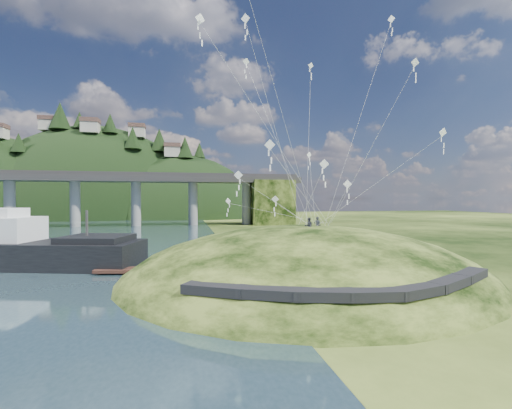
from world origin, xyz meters
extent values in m
plane|color=black|center=(0.00, 0.00, 0.00)|extent=(320.00, 320.00, 0.00)
ellipsoid|color=black|center=(8.00, 2.00, -1.50)|extent=(36.00, 32.00, 13.00)
cube|color=black|center=(-1.50, -8.00, 2.03)|extent=(4.32, 3.62, 0.71)
cube|color=black|center=(1.50, -9.65, 2.09)|extent=(4.10, 2.97, 0.61)
cube|color=black|center=(4.50, -10.65, 2.08)|extent=(3.85, 2.37, 0.62)
cube|color=black|center=(7.50, -11.10, 2.04)|extent=(3.62, 1.83, 0.66)
cube|color=black|center=(10.50, -10.90, 2.05)|extent=(3.82, 2.27, 0.68)
cube|color=black|center=(13.50, -9.95, 2.14)|extent=(4.11, 2.97, 0.71)
cube|color=black|center=(16.50, -8.40, 2.16)|extent=(4.26, 3.43, 0.66)
cube|color=#2D2B2B|center=(-50.00, 74.30, 14.40)|extent=(160.00, 0.40, 1.20)
cylinder|color=gray|center=(-47.50, 70.00, 6.50)|extent=(2.60, 2.60, 13.00)
cylinder|color=gray|center=(-32.00, 70.00, 6.50)|extent=(2.60, 2.60, 13.00)
cylinder|color=gray|center=(-16.50, 70.00, 6.50)|extent=(2.60, 2.60, 13.00)
cylinder|color=gray|center=(-1.00, 70.00, 6.50)|extent=(2.60, 2.60, 13.00)
cylinder|color=gray|center=(14.50, 70.00, 6.50)|extent=(2.60, 2.60, 13.00)
cube|color=black|center=(22.00, 70.00, 6.50)|extent=(12.00, 11.00, 13.00)
ellipsoid|color=black|center=(-40.00, 126.00, -6.00)|extent=(96.00, 68.00, 88.00)
ellipsoid|color=black|center=(-5.00, 118.00, -10.00)|extent=(76.00, 56.00, 72.00)
cone|color=black|center=(-60.58, 106.17, 27.34)|extent=(5.29, 5.29, 6.96)
cone|color=black|center=(-49.87, 114.63, 39.23)|extent=(8.01, 8.01, 10.54)
cone|color=black|center=(-42.87, 114.06, 37.88)|extent=(4.97, 4.97, 6.54)
cone|color=black|center=(-31.40, 112.04, 36.68)|extent=(5.83, 5.83, 7.67)
cone|color=black|center=(-22.45, 107.08, 30.58)|extent=(6.47, 6.47, 8.51)
cone|color=black|center=(-13.22, 113.99, 31.23)|extent=(7.13, 7.13, 9.38)
cone|color=black|center=(-3.12, 109.03, 27.87)|extent=(6.56, 6.56, 8.63)
cone|color=black|center=(2.77, 114.63, 27.68)|extent=(4.88, 4.88, 6.42)
cube|color=beige|center=(-55.00, 118.00, 35.99)|extent=(6.00, 5.00, 4.00)
cube|color=brown|center=(-55.00, 118.00, 38.69)|extent=(6.40, 5.40, 1.60)
cube|color=beige|center=(-38.00, 110.00, 34.28)|extent=(6.00, 5.00, 4.00)
cube|color=brown|center=(-38.00, 110.00, 36.98)|extent=(6.40, 5.40, 1.60)
cube|color=beige|center=(-22.00, 116.00, 34.18)|extent=(6.00, 5.00, 4.00)
cube|color=brown|center=(-22.00, 116.00, 36.88)|extent=(6.40, 5.40, 1.60)
cube|color=beige|center=(-8.00, 110.00, 25.88)|extent=(6.00, 5.00, 4.00)
cube|color=brown|center=(-8.00, 110.00, 28.58)|extent=(6.40, 5.40, 1.60)
cube|color=black|center=(-20.31, 13.09, 1.44)|extent=(25.34, 13.02, 2.89)
cube|color=white|center=(-23.52, 14.00, 4.00)|extent=(8.81, 6.81, 3.11)
cube|color=white|center=(-23.52, 14.00, 5.89)|extent=(5.18, 4.41, 1.33)
cube|color=black|center=(-12.82, 10.99, 3.22)|extent=(7.92, 7.15, 0.67)
cylinder|color=#2D2B2B|center=(-13.89, 11.29, 4.67)|extent=(0.27, 0.27, 3.33)
cube|color=#361C16|center=(-5.82, 6.64, 0.41)|extent=(12.90, 4.13, 0.32)
cylinder|color=#361C16|center=(-11.20, 7.56, 0.18)|extent=(0.27, 0.27, 0.91)
cylinder|color=#361C16|center=(-8.51, 7.10, 0.18)|extent=(0.27, 0.27, 0.91)
cylinder|color=#361C16|center=(-5.82, 6.64, 0.18)|extent=(0.27, 0.27, 0.91)
cylinder|color=#361C16|center=(-3.13, 6.17, 0.18)|extent=(0.27, 0.27, 0.91)
cylinder|color=#361C16|center=(-0.44, 5.71, 0.18)|extent=(0.27, 0.27, 0.91)
imported|color=#23252E|center=(9.42, 2.41, 5.85)|extent=(0.76, 0.68, 1.74)
imported|color=#23252E|center=(8.15, 1.45, 5.83)|extent=(0.87, 0.71, 1.67)
cube|color=white|center=(17.81, -4.35, 13.16)|extent=(0.76, 0.27, 0.74)
cube|color=white|center=(17.81, -4.35, 12.62)|extent=(0.10, 0.06, 0.44)
cube|color=white|center=(17.81, -4.35, 12.08)|extent=(0.10, 0.06, 0.44)
cube|color=white|center=(17.81, -4.35, 11.54)|extent=(0.10, 0.06, 0.44)
cube|color=white|center=(10.59, -1.59, 8.90)|extent=(0.58, 0.54, 0.75)
cube|color=white|center=(10.59, -1.59, 8.36)|extent=(0.09, 0.07, 0.44)
cube|color=white|center=(10.59, -1.59, 7.83)|extent=(0.09, 0.07, 0.44)
cube|color=white|center=(10.59, -1.59, 7.29)|extent=(0.09, 0.07, 0.44)
cube|color=white|center=(10.29, 6.62, 22.27)|extent=(0.65, 0.24, 0.64)
cube|color=white|center=(10.29, 6.62, 21.80)|extent=(0.08, 0.06, 0.38)
cube|color=white|center=(10.29, 6.62, 21.33)|extent=(0.08, 0.06, 0.38)
cube|color=white|center=(10.29, 6.62, 20.86)|extent=(0.08, 0.06, 0.38)
cube|color=white|center=(6.78, 8.59, 7.56)|extent=(0.81, 0.28, 0.80)
cube|color=white|center=(6.78, 8.59, 6.98)|extent=(0.11, 0.03, 0.48)
cube|color=white|center=(6.78, 8.59, 6.40)|extent=(0.11, 0.03, 0.48)
cube|color=white|center=(6.78, 8.59, 5.81)|extent=(0.11, 0.03, 0.48)
cube|color=white|center=(16.71, 1.41, 25.38)|extent=(0.50, 0.57, 0.71)
cube|color=white|center=(16.71, 1.41, 24.87)|extent=(0.08, 0.07, 0.42)
cube|color=white|center=(16.71, 1.41, 24.36)|extent=(0.08, 0.07, 0.42)
cube|color=white|center=(16.71, 1.41, 23.85)|extent=(0.08, 0.07, 0.42)
cube|color=white|center=(9.80, 5.76, 12.33)|extent=(0.61, 0.32, 0.65)
cube|color=white|center=(9.80, 5.76, 11.87)|extent=(0.08, 0.07, 0.38)
cube|color=white|center=(9.80, 5.76, 11.40)|extent=(0.08, 0.07, 0.38)
cube|color=white|center=(9.80, 5.76, 10.93)|extent=(0.08, 0.07, 0.38)
cube|color=white|center=(3.30, 7.95, 22.66)|extent=(0.76, 0.27, 0.74)
cube|color=white|center=(3.30, 7.95, 22.11)|extent=(0.10, 0.05, 0.44)
cube|color=white|center=(3.30, 7.95, 21.57)|extent=(0.10, 0.05, 0.44)
cube|color=white|center=(3.30, 7.95, 21.03)|extent=(0.10, 0.05, 0.44)
cube|color=white|center=(2.98, -3.97, 11.70)|extent=(0.77, 0.37, 0.82)
cube|color=white|center=(2.98, -3.97, 11.12)|extent=(0.11, 0.04, 0.48)
cube|color=white|center=(2.98, -3.97, 10.53)|extent=(0.11, 0.04, 0.48)
cube|color=white|center=(2.98, -3.97, 9.94)|extent=(0.11, 0.04, 0.48)
cube|color=white|center=(-2.19, -3.20, 21.02)|extent=(0.74, 0.41, 0.81)
cube|color=white|center=(-2.19, -3.20, 20.44)|extent=(0.10, 0.08, 0.47)
cube|color=white|center=(-2.19, -3.20, 19.87)|extent=(0.10, 0.08, 0.47)
cube|color=white|center=(-2.19, -3.20, 19.29)|extent=(0.10, 0.08, 0.47)
cube|color=white|center=(7.46, -3.81, 10.36)|extent=(0.76, 0.19, 0.76)
cube|color=white|center=(7.46, -3.81, 9.82)|extent=(0.10, 0.02, 0.44)
cube|color=white|center=(7.46, -3.81, 9.28)|extent=(0.10, 0.02, 0.44)
cube|color=white|center=(7.46, -3.81, 8.74)|extent=(0.10, 0.02, 0.44)
cube|color=white|center=(1.69, -0.73, 22.73)|extent=(0.70, 0.42, 0.78)
cube|color=white|center=(1.69, -0.73, 22.17)|extent=(0.10, 0.05, 0.45)
cube|color=white|center=(1.69, -0.73, 21.62)|extent=(0.10, 0.05, 0.45)
cube|color=white|center=(1.69, -0.73, 21.07)|extent=(0.10, 0.05, 0.45)
cube|color=white|center=(1.43, 8.97, 7.34)|extent=(0.55, 0.52, 0.71)
cube|color=white|center=(1.43, 8.97, 6.83)|extent=(0.09, 0.06, 0.42)
cube|color=white|center=(1.43, 8.97, 6.32)|extent=(0.09, 0.06, 0.42)
cube|color=white|center=(1.43, 8.97, 5.81)|extent=(0.09, 0.06, 0.42)
cube|color=white|center=(1.07, -0.72, 9.60)|extent=(0.73, 0.23, 0.74)
cube|color=white|center=(1.07, -0.72, 9.08)|extent=(0.10, 0.03, 0.43)
cube|color=white|center=(1.07, -0.72, 8.55)|extent=(0.10, 0.03, 0.43)
cube|color=white|center=(1.07, -0.72, 8.02)|extent=(0.10, 0.03, 0.43)
cube|color=white|center=(17.72, -0.87, 20.32)|extent=(0.81, 0.27, 0.78)
cube|color=white|center=(17.72, -0.87, 19.75)|extent=(0.11, 0.04, 0.47)
cube|color=white|center=(17.72, -0.87, 19.18)|extent=(0.11, 0.04, 0.47)
cube|color=white|center=(17.72, -0.87, 18.61)|extent=(0.11, 0.04, 0.47)
camera|label=1|loc=(-3.37, -29.19, 7.63)|focal=24.00mm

